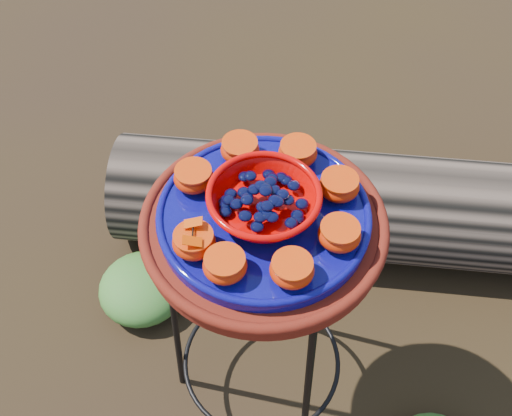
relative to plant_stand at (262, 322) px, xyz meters
The scene contains 18 objects.
ground 0.35m from the plant_stand, ahead, with size 60.00×60.00×0.00m, color black.
plant_stand is the anchor object (origin of this frame).
terracotta_saucer 0.37m from the plant_stand, ahead, with size 0.46×0.46×0.04m, color #6B1208.
cobalt_plate 0.40m from the plant_stand, ahead, with size 0.40×0.40×0.03m, color #030154.
red_bowl 0.44m from the plant_stand, ahead, with size 0.20×0.20×0.06m, color #CF0402, non-canonical shape.
glass_gems 0.48m from the plant_stand, ahead, with size 0.15×0.15×0.03m, color black, non-canonical shape.
orange_half_0 0.46m from the plant_stand, 113.42° to the right, with size 0.08×0.08×0.04m, color #C00707.
orange_half_1 0.46m from the plant_stand, 84.52° to the right, with size 0.08×0.08×0.04m, color #C00707.
orange_half_2 0.46m from the plant_stand, 39.52° to the right, with size 0.08×0.08×0.04m, color #C00707.
orange_half_3 0.46m from the plant_stand, ahead, with size 0.08×0.08×0.04m, color #C00707.
orange_half_4 0.46m from the plant_stand, 50.48° to the left, with size 0.08×0.08×0.04m, color #C00707.
orange_half_5 0.46m from the plant_stand, 95.48° to the left, with size 0.08×0.08×0.04m, color #C00707.
orange_half_6 0.46m from the plant_stand, 140.48° to the left, with size 0.08×0.08×0.04m, color #C00707.
orange_half_7 0.46m from the plant_stand, behind, with size 0.08×0.08×0.04m, color #C00707.
butterfly 0.49m from the plant_stand, 113.42° to the right, with size 0.07×0.05×0.01m, color #DC3B00, non-canonical shape.
driftwood_log 0.69m from the plant_stand, 79.80° to the left, with size 1.78×0.47×0.33m, color black, non-canonical shape.
foliage_left 0.53m from the plant_stand, behind, with size 0.26×0.26×0.13m, color #347225.
foliage_back 0.73m from the plant_stand, 102.28° to the left, with size 0.34×0.34×0.17m, color #347225.
Camera 1 is at (0.39, -0.63, 1.69)m, focal length 45.00 mm.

